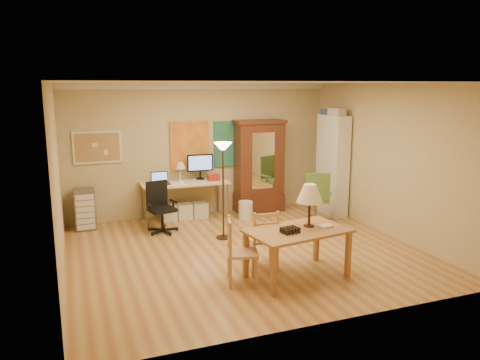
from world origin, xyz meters
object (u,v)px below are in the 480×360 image
object	(u,v)px
computer_desk	(186,196)
bookshelf	(332,165)
armoire	(259,172)
dining_table	(302,219)
office_chair_black	(162,219)
office_chair_green	(316,210)

from	to	relation	value
computer_desk	bookshelf	bearing A→B (deg)	-11.69
armoire	bookshelf	world-z (taller)	bookshelf
armoire	bookshelf	distance (m)	1.54
computer_desk	armoire	distance (m)	1.67
dining_table	armoire	distance (m)	3.50
office_chair_black	bookshelf	distance (m)	3.68
armoire	dining_table	bearing A→B (deg)	-102.83
computer_desk	office_chair_green	bearing A→B (deg)	-26.95
computer_desk	office_chair_black	distance (m)	0.93
office_chair_green	dining_table	bearing A→B (deg)	-123.87
armoire	bookshelf	xyz separation A→B (m)	(1.36, -0.70, 0.18)
office_chair_green	computer_desk	bearing A→B (deg)	153.05
dining_table	bookshelf	size ratio (longest dim) A/B	0.73
office_chair_black	bookshelf	world-z (taller)	bookshelf
office_chair_green	bookshelf	world-z (taller)	bookshelf
dining_table	bookshelf	xyz separation A→B (m)	(2.13, 2.72, 0.20)
dining_table	bookshelf	world-z (taller)	bookshelf
dining_table	armoire	world-z (taller)	armoire
dining_table	armoire	xyz separation A→B (m)	(0.78, 3.42, 0.02)
armoire	office_chair_black	bearing A→B (deg)	-161.90
dining_table	computer_desk	world-z (taller)	dining_table
office_chair_green	bookshelf	bearing A→B (deg)	39.08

